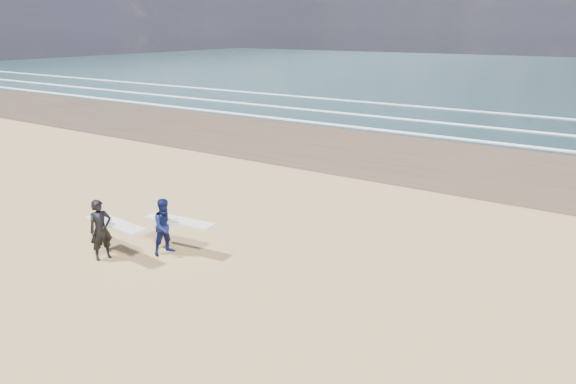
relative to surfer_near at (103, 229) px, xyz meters
The scene contains 2 objects.
surfer_near is the anchor object (origin of this frame).
surfer_far 1.78m from the surfer_near, 44.69° to the left, with size 2.25×1.22×1.68m.
Camera 1 is at (12.73, -7.69, 6.38)m, focal length 32.00 mm.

